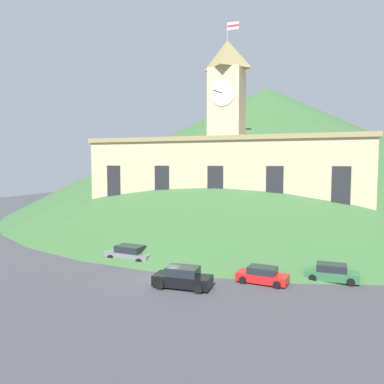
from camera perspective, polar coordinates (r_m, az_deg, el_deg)
The scene contains 14 objects.
ground_plane at distance 34.63m, azimuth -4.53°, elevation -13.26°, with size 160.00×160.00×0.00m, color #424247.
civic_building at distance 53.99m, azimuth 5.25°, elevation 1.44°, with size 38.58×11.66×30.05m.
banner_fence at distance 47.01m, azimuth 2.63°, elevation -6.99°, with size 33.10×0.12×2.41m.
hillside_backdrop at distance 88.85m, azimuth 11.19°, elevation 6.49°, with size 111.71×111.71×27.66m, color #386033.
street_lamp_left at distance 52.92m, azimuth -10.84°, elevation -3.00°, with size 1.26×0.36×5.17m.
street_lamp_far_left at distance 47.53m, azimuth 3.07°, elevation -3.72°, with size 1.26×0.36×5.23m.
street_lamp_center at distance 45.58m, azimuth 19.10°, elevation -4.93°, with size 1.26×0.36×4.46m.
car_red_sedan at distance 34.16m, azimuth 10.67°, elevation -12.39°, with size 4.56×2.48×1.45m.
car_gray_pickup at distance 40.95m, azimuth -9.41°, elevation -9.33°, with size 5.47×2.79×1.75m.
car_blue_van at distance 48.67m, azimuth -13.17°, elevation -7.00°, with size 5.19×2.56×2.10m.
car_silver_hatch at distance 42.76m, azimuth 9.39°, elevation -8.91°, with size 4.03×2.28×1.50m.
car_green_wagon at distance 36.30m, azimuth 20.47°, elevation -11.51°, with size 4.60×2.13×1.55m.
car_black_suv at distance 32.40m, azimuth -1.45°, elevation -12.96°, with size 4.98×2.53×1.80m.
pedestrian at distance 44.63m, azimuth 4.06°, elevation -7.90°, with size 0.47×0.47×1.81m.
Camera 1 is at (13.77, -29.98, 10.51)m, focal length 35.00 mm.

